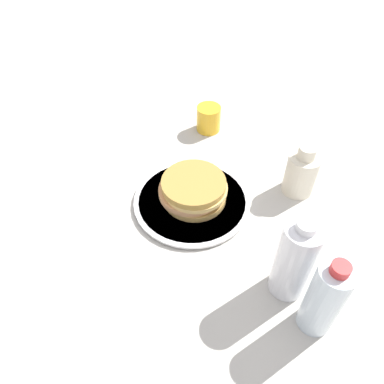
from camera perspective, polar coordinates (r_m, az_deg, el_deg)
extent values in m
plane|color=#BCB7AD|center=(0.97, -0.25, -1.32)|extent=(4.00, 4.00, 0.00)
cylinder|color=white|center=(0.96, 0.00, -1.40)|extent=(0.27, 0.27, 0.01)
cylinder|color=white|center=(0.96, 0.00, -1.30)|extent=(0.30, 0.30, 0.01)
cylinder|color=tan|center=(0.95, 0.31, -0.79)|extent=(0.16, 0.16, 0.02)
cylinder|color=tan|center=(0.94, -0.12, 0.16)|extent=(0.16, 0.16, 0.02)
cylinder|color=#E4BB6B|center=(0.93, 0.49, 0.53)|extent=(0.16, 0.16, 0.01)
cylinder|color=#AF853C|center=(0.92, 0.24, 1.27)|extent=(0.16, 0.16, 0.02)
cylinder|color=yellow|center=(1.17, 2.54, 11.12)|extent=(0.07, 0.07, 0.08)
cylinder|color=beige|center=(1.00, 16.25, 2.65)|extent=(0.08, 0.08, 0.11)
cylinder|color=beige|center=(0.95, 17.15, 5.79)|extent=(0.04, 0.04, 0.03)
cylinder|color=white|center=(0.77, 15.36, -9.99)|extent=(0.08, 0.08, 0.20)
cylinder|color=white|center=(0.68, 17.09, -5.01)|extent=(0.04, 0.04, 0.02)
cylinder|color=silver|center=(0.75, 19.54, -15.10)|extent=(0.07, 0.07, 0.18)
cylinder|color=red|center=(0.66, 21.70, -10.85)|extent=(0.03, 0.03, 0.02)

